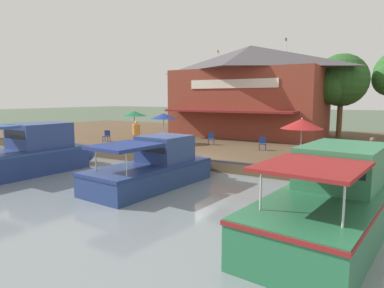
{
  "coord_description": "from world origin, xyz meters",
  "views": [
    {
      "loc": [
        15.72,
        9.54,
        3.92
      ],
      "look_at": [
        -1.0,
        -0.39,
        1.3
      ],
      "focal_mm": 32.0,
      "sensor_mm": 36.0,
      "label": 1
    }
  ],
  "objects_px": {
    "motorboat_far_downstream": "(338,198)",
    "motorboat_fourth_along": "(160,167)",
    "cafe_chair_under_first_umbrella": "(263,143)",
    "person_at_quay_edge": "(372,151)",
    "patio_umbrella_mid_patio_left": "(302,124)",
    "cafe_chair_beside_entrance": "(367,150)",
    "waterfront_restaurant": "(250,90)",
    "tree_behind_restaurant": "(339,82)",
    "cafe_chair_facing_river": "(107,135)",
    "person_near_entrance": "(136,131)",
    "patio_umbrella_by_entrance": "(164,116)",
    "motorboat_second_along": "(35,154)",
    "patio_umbrella_back_row": "(134,114)",
    "cafe_chair_back_row_seat": "(211,138)"
  },
  "relations": [
    {
      "from": "motorboat_far_downstream",
      "to": "motorboat_fourth_along",
      "type": "height_order",
      "value": "motorboat_far_downstream"
    },
    {
      "from": "cafe_chair_under_first_umbrella",
      "to": "person_at_quay_edge",
      "type": "xyz_separation_m",
      "value": [
        4.16,
        6.42,
        0.52
      ]
    },
    {
      "from": "patio_umbrella_mid_patio_left",
      "to": "cafe_chair_beside_entrance",
      "type": "bearing_deg",
      "value": 120.95
    },
    {
      "from": "waterfront_restaurant",
      "to": "cafe_chair_beside_entrance",
      "type": "distance_m",
      "value": 13.58
    },
    {
      "from": "tree_behind_restaurant",
      "to": "person_at_quay_edge",
      "type": "bearing_deg",
      "value": 13.5
    },
    {
      "from": "cafe_chair_facing_river",
      "to": "person_near_entrance",
      "type": "xyz_separation_m",
      "value": [
        1.42,
        4.15,
        0.69
      ]
    },
    {
      "from": "cafe_chair_beside_entrance",
      "to": "person_at_quay_edge",
      "type": "xyz_separation_m",
      "value": [
        4.0,
        0.43,
        0.52
      ]
    },
    {
      "from": "cafe_chair_beside_entrance",
      "to": "person_near_entrance",
      "type": "xyz_separation_m",
      "value": [
        3.15,
        -13.62,
        0.69
      ]
    },
    {
      "from": "person_near_entrance",
      "to": "motorboat_fourth_along",
      "type": "height_order",
      "value": "person_near_entrance"
    },
    {
      "from": "patio_umbrella_by_entrance",
      "to": "patio_umbrella_mid_patio_left",
      "type": "height_order",
      "value": "patio_umbrella_by_entrance"
    },
    {
      "from": "waterfront_restaurant",
      "to": "cafe_chair_beside_entrance",
      "type": "xyz_separation_m",
      "value": [
        8.35,
        10.11,
        -3.55
      ]
    },
    {
      "from": "motorboat_second_along",
      "to": "patio_umbrella_back_row",
      "type": "bearing_deg",
      "value": -171.44
    },
    {
      "from": "patio_umbrella_back_row",
      "to": "patio_umbrella_mid_patio_left",
      "type": "height_order",
      "value": "patio_umbrella_back_row"
    },
    {
      "from": "cafe_chair_back_row_seat",
      "to": "motorboat_fourth_along",
      "type": "xyz_separation_m",
      "value": [
        9.32,
        2.25,
        -0.25
      ]
    },
    {
      "from": "waterfront_restaurant",
      "to": "patio_umbrella_mid_patio_left",
      "type": "xyz_separation_m",
      "value": [
        10.22,
        6.99,
        -2.09
      ]
    },
    {
      "from": "patio_umbrella_mid_patio_left",
      "to": "person_at_quay_edge",
      "type": "distance_m",
      "value": 4.24
    },
    {
      "from": "motorboat_far_downstream",
      "to": "tree_behind_restaurant",
      "type": "height_order",
      "value": "tree_behind_restaurant"
    },
    {
      "from": "cafe_chair_facing_river",
      "to": "person_near_entrance",
      "type": "distance_m",
      "value": 4.44
    },
    {
      "from": "cafe_chair_back_row_seat",
      "to": "person_at_quay_edge",
      "type": "distance_m",
      "value": 11.48
    },
    {
      "from": "waterfront_restaurant",
      "to": "motorboat_far_downstream",
      "type": "xyz_separation_m",
      "value": [
        18.5,
        10.02,
        -3.65
      ]
    },
    {
      "from": "person_at_quay_edge",
      "to": "motorboat_fourth_along",
      "type": "distance_m",
      "value": 9.41
    },
    {
      "from": "waterfront_restaurant",
      "to": "tree_behind_restaurant",
      "type": "bearing_deg",
      "value": 105.69
    },
    {
      "from": "cafe_chair_back_row_seat",
      "to": "motorboat_far_downstream",
      "type": "relative_size",
      "value": 0.1
    },
    {
      "from": "cafe_chair_beside_entrance",
      "to": "motorboat_far_downstream",
      "type": "bearing_deg",
      "value": -0.47
    },
    {
      "from": "patio_umbrella_back_row",
      "to": "motorboat_second_along",
      "type": "xyz_separation_m",
      "value": [
        9.67,
        1.46,
        -1.71
      ]
    },
    {
      "from": "patio_umbrella_by_entrance",
      "to": "cafe_chair_under_first_umbrella",
      "type": "height_order",
      "value": "patio_umbrella_by_entrance"
    },
    {
      "from": "patio_umbrella_mid_patio_left",
      "to": "motorboat_fourth_along",
      "type": "distance_m",
      "value": 8.32
    },
    {
      "from": "patio_umbrella_by_entrance",
      "to": "cafe_chair_under_first_umbrella",
      "type": "relative_size",
      "value": 2.66
    },
    {
      "from": "patio_umbrella_by_entrance",
      "to": "cafe_chair_back_row_seat",
      "type": "height_order",
      "value": "patio_umbrella_by_entrance"
    },
    {
      "from": "cafe_chair_back_row_seat",
      "to": "patio_umbrella_mid_patio_left",
      "type": "bearing_deg",
      "value": 69.12
    },
    {
      "from": "motorboat_second_along",
      "to": "tree_behind_restaurant",
      "type": "relative_size",
      "value": 1.08
    },
    {
      "from": "patio_umbrella_back_row",
      "to": "cafe_chair_beside_entrance",
      "type": "height_order",
      "value": "patio_umbrella_back_row"
    },
    {
      "from": "cafe_chair_under_first_umbrella",
      "to": "cafe_chair_back_row_seat",
      "type": "relative_size",
      "value": 1.0
    },
    {
      "from": "cafe_chair_facing_river",
      "to": "waterfront_restaurant",
      "type": "bearing_deg",
      "value": 142.77
    },
    {
      "from": "person_at_quay_edge",
      "to": "motorboat_fourth_along",
      "type": "relative_size",
      "value": 0.22
    },
    {
      "from": "patio_umbrella_by_entrance",
      "to": "patio_umbrella_mid_patio_left",
      "type": "bearing_deg",
      "value": 82.09
    },
    {
      "from": "cafe_chair_under_first_umbrella",
      "to": "motorboat_fourth_along",
      "type": "relative_size",
      "value": 0.12
    },
    {
      "from": "patio_umbrella_mid_patio_left",
      "to": "motorboat_far_downstream",
      "type": "xyz_separation_m",
      "value": [
        8.29,
        3.03,
        -1.56
      ]
    },
    {
      "from": "waterfront_restaurant",
      "to": "cafe_chair_under_first_umbrella",
      "type": "xyz_separation_m",
      "value": [
        8.19,
        4.12,
        -3.55
      ]
    },
    {
      "from": "waterfront_restaurant",
      "to": "motorboat_far_downstream",
      "type": "height_order",
      "value": "waterfront_restaurant"
    },
    {
      "from": "patio_umbrella_back_row",
      "to": "cafe_chair_under_first_umbrella",
      "type": "height_order",
      "value": "patio_umbrella_back_row"
    },
    {
      "from": "patio_umbrella_back_row",
      "to": "cafe_chair_beside_entrance",
      "type": "xyz_separation_m",
      "value": [
        -0.21,
        16.28,
        -1.64
      ]
    },
    {
      "from": "cafe_chair_beside_entrance",
      "to": "tree_behind_restaurant",
      "type": "bearing_deg",
      "value": -163.76
    },
    {
      "from": "patio_umbrella_mid_patio_left",
      "to": "patio_umbrella_back_row",
      "type": "bearing_deg",
      "value": -97.19
    },
    {
      "from": "patio_umbrella_back_row",
      "to": "patio_umbrella_by_entrance",
      "type": "relative_size",
      "value": 1.04
    },
    {
      "from": "motorboat_fourth_along",
      "to": "patio_umbrella_by_entrance",
      "type": "bearing_deg",
      "value": -145.66
    },
    {
      "from": "waterfront_restaurant",
      "to": "motorboat_second_along",
      "type": "height_order",
      "value": "waterfront_restaurant"
    },
    {
      "from": "cafe_chair_back_row_seat",
      "to": "motorboat_far_downstream",
      "type": "xyz_separation_m",
      "value": [
        10.92,
        9.93,
        -0.1
      ]
    },
    {
      "from": "cafe_chair_beside_entrance",
      "to": "motorboat_fourth_along",
      "type": "xyz_separation_m",
      "value": [
        8.56,
        -7.76,
        -0.25
      ]
    },
    {
      "from": "motorboat_second_along",
      "to": "cafe_chair_back_row_seat",
      "type": "bearing_deg",
      "value": 155.68
    }
  ]
}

